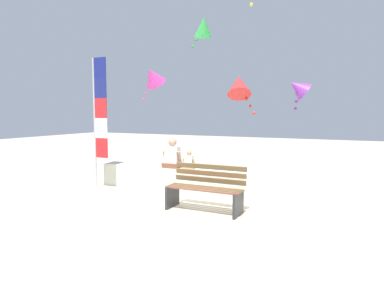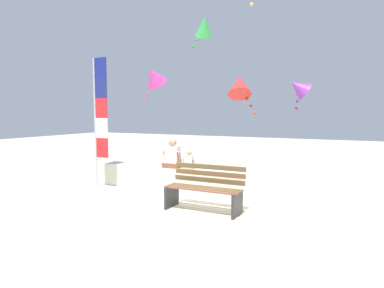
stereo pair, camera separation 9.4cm
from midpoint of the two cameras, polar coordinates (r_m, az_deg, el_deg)
ground_plane at (r=7.02m, az=-2.73°, el=-10.59°), size 40.00×40.00×0.00m
seawall_ledge at (r=8.05m, az=1.57°, el=-6.40°), size 6.61×0.47×0.58m
park_bench at (r=6.71m, az=1.89°, el=-7.69°), size 1.52×0.61×0.88m
person_adult at (r=8.30m, az=-3.62°, el=-2.03°), size 0.48×0.35×0.73m
person_child at (r=8.11m, az=-0.83°, el=-2.97°), size 0.30×0.22×0.45m
flag_banner at (r=8.80m, az=-15.75°, el=4.90°), size 0.42×0.05×3.27m
kite_purple at (r=9.23m, az=17.15°, el=9.06°), size 0.79×0.70×0.92m
kite_magenta at (r=11.12m, az=-6.87°, el=11.20°), size 0.84×0.96×1.18m
kite_red at (r=9.00m, az=7.63°, el=9.75°), size 0.88×0.99×1.15m
kite_green at (r=9.87m, az=1.65°, el=19.09°), size 0.76×0.82×0.92m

